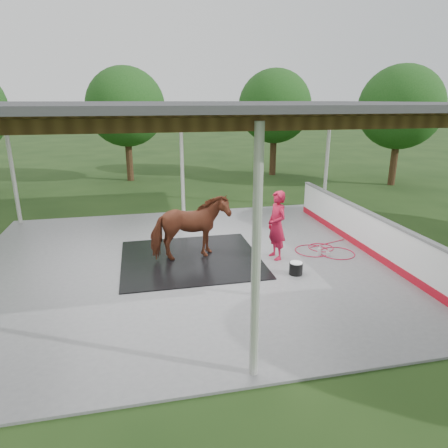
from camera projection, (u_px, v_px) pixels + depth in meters
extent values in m
plane|color=#1E3814|center=(204.00, 262.00, 10.68)|extent=(100.00, 100.00, 0.00)
cube|color=slate|center=(204.00, 261.00, 10.68)|extent=(12.00, 10.00, 0.05)
cylinder|color=beige|center=(256.00, 259.00, 5.71)|extent=(0.14, 0.14, 3.85)
cylinder|color=beige|center=(12.00, 168.00, 13.33)|extent=(0.14, 0.14, 3.85)
cylinder|color=beige|center=(182.00, 162.00, 14.48)|extent=(0.14, 0.14, 3.85)
cylinder|color=beige|center=(327.00, 158.00, 15.63)|extent=(0.14, 0.14, 3.85)
cube|color=brown|center=(255.00, 124.00, 5.33)|extent=(12.00, 0.10, 0.18)
cube|color=brown|center=(230.00, 119.00, 6.73)|extent=(12.00, 0.10, 0.18)
cube|color=brown|center=(213.00, 116.00, 8.13)|extent=(12.00, 0.10, 0.18)
cube|color=brown|center=(202.00, 113.00, 9.53)|extent=(12.00, 0.10, 0.18)
cube|color=brown|center=(193.00, 111.00, 10.93)|extent=(12.00, 0.10, 0.18)
cube|color=brown|center=(186.00, 110.00, 12.33)|extent=(12.00, 0.10, 0.18)
cube|color=brown|center=(181.00, 109.00, 13.73)|extent=(12.00, 0.10, 0.18)
cube|color=brown|center=(412.00, 112.00, 10.68)|extent=(0.12, 10.00, 0.18)
cube|color=#38383A|center=(202.00, 104.00, 9.47)|extent=(12.60, 10.60, 0.10)
cube|color=#B40F1F|center=(360.00, 244.00, 11.56)|extent=(0.14, 8.00, 0.20)
cube|color=white|center=(362.00, 228.00, 11.42)|extent=(0.12, 8.00, 1.00)
cube|color=slate|center=(364.00, 210.00, 11.26)|extent=(0.16, 8.00, 0.06)
cylinder|color=#382314|center=(129.00, 160.00, 21.14)|extent=(0.36, 0.36, 2.20)
sphere|color=#194714|center=(126.00, 107.00, 20.34)|extent=(4.00, 4.00, 4.00)
cylinder|color=#382314|center=(273.00, 156.00, 22.76)|extent=(0.36, 0.36, 2.20)
sphere|color=#194714|center=(275.00, 106.00, 21.95)|extent=(4.00, 4.00, 4.00)
cylinder|color=#382314|center=(394.00, 163.00, 20.03)|extent=(0.36, 0.36, 2.20)
sphere|color=#194714|center=(401.00, 107.00, 19.23)|extent=(4.00, 4.00, 4.00)
cube|color=black|center=(191.00, 259.00, 10.75)|extent=(3.66, 3.43, 0.03)
imported|color=brown|center=(190.00, 228.00, 10.49)|extent=(2.15, 1.22, 1.72)
imported|color=#AA1230|center=(277.00, 225.00, 10.56)|extent=(0.56, 0.75, 1.86)
cylinder|color=black|center=(296.00, 269.00, 9.79)|extent=(0.33, 0.33, 0.29)
cylinder|color=white|center=(296.00, 263.00, 9.74)|extent=(0.31, 0.31, 0.03)
imported|color=silver|center=(319.00, 250.00, 10.98)|extent=(0.11, 0.12, 0.28)
imported|color=#338CD8|center=(328.00, 253.00, 10.89)|extent=(0.12, 0.12, 0.20)
torus|color=red|center=(312.00, 251.00, 11.32)|extent=(0.97, 0.97, 0.02)
torus|color=red|center=(337.00, 253.00, 11.13)|extent=(0.96, 0.96, 0.02)
torus|color=red|center=(321.00, 248.00, 11.56)|extent=(0.72, 0.72, 0.02)
cylinder|color=red|center=(328.00, 243.00, 11.89)|extent=(1.28, 0.44, 0.02)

